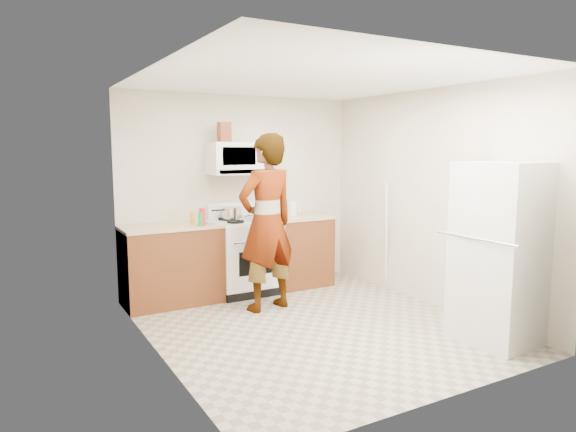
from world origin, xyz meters
TOP-DOWN VIEW (x-y plane):
  - floor at (0.00, 0.00)m, footprint 3.60×3.60m
  - back_wall at (0.00, 1.79)m, footprint 3.20×0.02m
  - right_wall at (1.59, 0.00)m, footprint 0.02×3.60m
  - cabinet_left at (-1.04, 1.49)m, footprint 1.12×0.62m
  - counter_left at (-1.04, 1.49)m, footprint 1.14×0.64m
  - cabinet_right at (0.68, 1.49)m, footprint 0.80×0.62m
  - counter_right at (0.68, 1.49)m, footprint 0.82×0.64m
  - gas_range at (-0.10, 1.48)m, footprint 0.76×0.65m
  - microwave at (-0.10, 1.61)m, footprint 0.76×0.38m
  - person at (-0.16, 0.74)m, footprint 0.79×0.59m
  - fridge at (1.32, -1.20)m, footprint 0.75×0.75m
  - kettle at (0.64, 1.56)m, footprint 0.18×0.18m
  - jug at (-0.32, 1.55)m, footprint 0.15×0.15m
  - saucepan at (-0.23, 1.57)m, footprint 0.25×0.25m
  - tray at (-0.01, 1.39)m, footprint 0.29×0.23m
  - bottle_spray at (-0.74, 1.24)m, footprint 0.08×0.08m
  - bottle_hot_sauce at (-0.79, 1.42)m, footprint 0.06×0.06m
  - bottle_green_cap at (-0.76, 1.23)m, footprint 0.07×0.07m
  - pot_lid at (-0.67, 1.32)m, footprint 0.28×0.28m
  - broom at (1.53, 0.68)m, footprint 0.23×0.22m

SIDE VIEW (x-z plane):
  - floor at x=0.00m, z-range 0.00..0.00m
  - cabinet_left at x=-1.04m, z-range 0.00..0.90m
  - cabinet_right at x=0.68m, z-range 0.00..0.90m
  - gas_range at x=-0.10m, z-range -0.08..1.05m
  - broom at x=1.53m, z-range 0.01..1.40m
  - fridge at x=1.32m, z-range 0.00..1.70m
  - counter_left at x=-1.04m, z-range 0.90..0.93m
  - counter_right at x=0.68m, z-range 0.90..0.93m
  - pot_lid at x=-0.67m, z-range 0.94..0.95m
  - tray at x=-0.01m, z-range 0.93..0.98m
  - person at x=-0.16m, z-range 0.00..1.99m
  - bottle_hot_sauce at x=-0.79m, z-range 0.94..1.08m
  - bottle_green_cap at x=-0.76m, z-range 0.94..1.10m
  - kettle at x=0.64m, z-range 0.94..1.10m
  - saucepan at x=-0.23m, z-range 0.95..1.09m
  - bottle_spray at x=-0.74m, z-range 0.94..1.14m
  - back_wall at x=0.00m, z-range 0.00..2.50m
  - right_wall at x=1.59m, z-range 0.00..2.50m
  - microwave at x=-0.10m, z-range 1.50..1.90m
  - jug at x=-0.32m, z-range 1.90..2.14m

